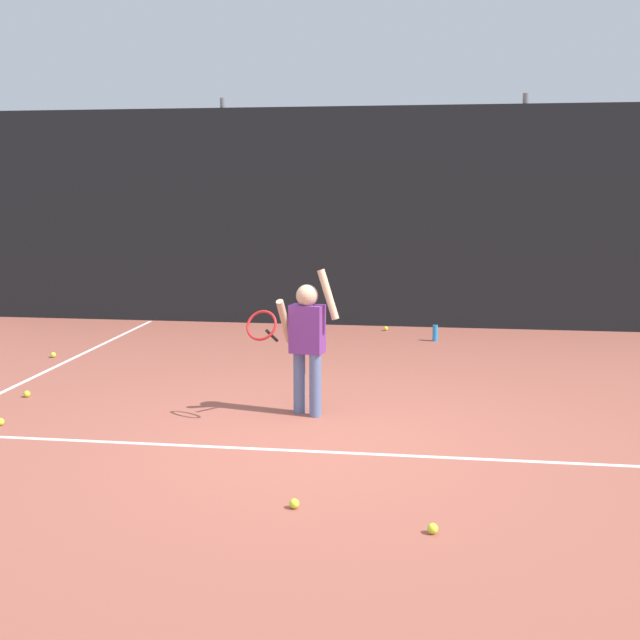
{
  "coord_description": "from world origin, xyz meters",
  "views": [
    {
      "loc": [
        0.91,
        -6.16,
        2.07
      ],
      "look_at": [
        -0.09,
        0.99,
        0.85
      ],
      "focal_mm": 44.44,
      "sensor_mm": 36.0,
      "label": 1
    }
  ],
  "objects_px": {
    "water_bottle": "(435,333)",
    "tennis_ball_0": "(433,529)",
    "tennis_ball_1": "(27,394)",
    "tennis_ball_5": "(386,329)",
    "tennis_ball_2": "(294,504)",
    "tennis_player": "(305,337)",
    "tennis_ball_3": "(53,355)",
    "tennis_ball_4": "(0,422)"
  },
  "relations": [
    {
      "from": "tennis_ball_0",
      "to": "tennis_ball_1",
      "type": "relative_size",
      "value": 1.0
    },
    {
      "from": "water_bottle",
      "to": "tennis_ball_0",
      "type": "relative_size",
      "value": 3.33
    },
    {
      "from": "tennis_player",
      "to": "tennis_ball_0",
      "type": "xyz_separation_m",
      "value": [
        1.15,
        -2.39,
        -0.69
      ]
    },
    {
      "from": "tennis_player",
      "to": "tennis_ball_2",
      "type": "bearing_deg",
      "value": -70.74
    },
    {
      "from": "tennis_ball_0",
      "to": "tennis_ball_5",
      "type": "bearing_deg",
      "value": 95.62
    },
    {
      "from": "tennis_ball_1",
      "to": "tennis_ball_4",
      "type": "height_order",
      "value": "same"
    },
    {
      "from": "tennis_ball_0",
      "to": "tennis_ball_2",
      "type": "relative_size",
      "value": 1.0
    },
    {
      "from": "tennis_player",
      "to": "tennis_ball_4",
      "type": "height_order",
      "value": "tennis_player"
    },
    {
      "from": "tennis_ball_2",
      "to": "tennis_ball_3",
      "type": "xyz_separation_m",
      "value": [
        -3.72,
        4.14,
        0.0
      ]
    },
    {
      "from": "tennis_ball_5",
      "to": "tennis_ball_2",
      "type": "bearing_deg",
      "value": -91.96
    },
    {
      "from": "tennis_ball_0",
      "to": "tennis_ball_2",
      "type": "height_order",
      "value": "same"
    },
    {
      "from": "water_bottle",
      "to": "tennis_ball_1",
      "type": "relative_size",
      "value": 3.33
    },
    {
      "from": "water_bottle",
      "to": "tennis_ball_0",
      "type": "xyz_separation_m",
      "value": [
        -0.04,
        -6.11,
        -0.08
      ]
    },
    {
      "from": "tennis_ball_1",
      "to": "tennis_ball_4",
      "type": "relative_size",
      "value": 1.0
    },
    {
      "from": "tennis_ball_0",
      "to": "tennis_ball_5",
      "type": "height_order",
      "value": "same"
    },
    {
      "from": "tennis_player",
      "to": "tennis_ball_5",
      "type": "xyz_separation_m",
      "value": [
        0.49,
        4.41,
        -0.69
      ]
    },
    {
      "from": "tennis_ball_2",
      "to": "tennis_ball_3",
      "type": "height_order",
      "value": "same"
    },
    {
      "from": "tennis_player",
      "to": "tennis_ball_3",
      "type": "height_order",
      "value": "tennis_player"
    },
    {
      "from": "water_bottle",
      "to": "tennis_ball_5",
      "type": "bearing_deg",
      "value": 135.86
    },
    {
      "from": "tennis_ball_4",
      "to": "water_bottle",
      "type": "bearing_deg",
      "value": 49.36
    },
    {
      "from": "tennis_player",
      "to": "tennis_ball_0",
      "type": "height_order",
      "value": "tennis_player"
    },
    {
      "from": "tennis_ball_3",
      "to": "tennis_ball_5",
      "type": "height_order",
      "value": "same"
    },
    {
      "from": "tennis_player",
      "to": "tennis_ball_3",
      "type": "relative_size",
      "value": 20.46
    },
    {
      "from": "tennis_ball_5",
      "to": "tennis_player",
      "type": "bearing_deg",
      "value": -96.29
    },
    {
      "from": "tennis_ball_3",
      "to": "tennis_ball_1",
      "type": "bearing_deg",
      "value": -71.22
    },
    {
      "from": "tennis_player",
      "to": "tennis_ball_3",
      "type": "xyz_separation_m",
      "value": [
        -3.45,
        2.01,
        -0.69
      ]
    },
    {
      "from": "tennis_player",
      "to": "tennis_ball_1",
      "type": "height_order",
      "value": "tennis_player"
    },
    {
      "from": "tennis_player",
      "to": "water_bottle",
      "type": "xyz_separation_m",
      "value": [
        1.19,
        3.72,
        -0.62
      ]
    },
    {
      "from": "tennis_player",
      "to": "tennis_ball_3",
      "type": "bearing_deg",
      "value": 162.01
    },
    {
      "from": "tennis_ball_4",
      "to": "tennis_ball_5",
      "type": "bearing_deg",
      "value": 58.84
    },
    {
      "from": "tennis_ball_2",
      "to": "tennis_ball_3",
      "type": "bearing_deg",
      "value": 131.9
    },
    {
      "from": "tennis_player",
      "to": "tennis_ball_2",
      "type": "relative_size",
      "value": 20.46
    },
    {
      "from": "water_bottle",
      "to": "tennis_ball_2",
      "type": "distance_m",
      "value": 5.92
    },
    {
      "from": "tennis_ball_3",
      "to": "tennis_ball_4",
      "type": "distance_m",
      "value": 2.84
    },
    {
      "from": "tennis_ball_1",
      "to": "tennis_ball_5",
      "type": "distance_m",
      "value": 5.35
    },
    {
      "from": "tennis_ball_0",
      "to": "tennis_ball_1",
      "type": "distance_m",
      "value": 4.78
    },
    {
      "from": "water_bottle",
      "to": "tennis_ball_2",
      "type": "height_order",
      "value": "water_bottle"
    },
    {
      "from": "tennis_ball_3",
      "to": "tennis_ball_5",
      "type": "distance_m",
      "value": 4.61
    },
    {
      "from": "tennis_ball_4",
      "to": "tennis_ball_3",
      "type": "bearing_deg",
      "value": 107.45
    },
    {
      "from": "tennis_ball_5",
      "to": "tennis_ball_1",
      "type": "bearing_deg",
      "value": -128.56
    },
    {
      "from": "tennis_ball_1",
      "to": "tennis_ball_2",
      "type": "bearing_deg",
      "value": -37.16
    },
    {
      "from": "tennis_ball_0",
      "to": "tennis_ball_3",
      "type": "height_order",
      "value": "same"
    }
  ]
}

